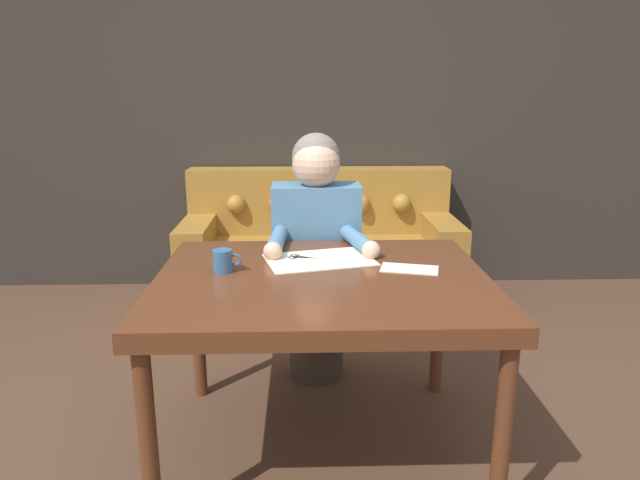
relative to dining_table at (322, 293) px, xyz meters
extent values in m
plane|color=#4C3323|center=(-0.14, -0.08, -0.69)|extent=(16.00, 16.00, 0.00)
cube|color=#2D2823|center=(-0.14, 2.12, 0.61)|extent=(8.00, 0.06, 2.60)
cube|color=#562D19|center=(0.00, 0.00, 0.04)|extent=(1.28, 1.03, 0.07)
cylinder|color=#562D19|center=(-0.58, -0.46, -0.34)|extent=(0.06, 0.06, 0.69)
cylinder|color=#562D19|center=(0.58, -0.46, -0.34)|extent=(0.06, 0.06, 0.69)
cylinder|color=#562D19|center=(-0.58, 0.46, -0.34)|extent=(0.06, 0.06, 0.69)
cylinder|color=#562D19|center=(0.58, 0.46, -0.34)|extent=(0.06, 0.06, 0.69)
cube|color=olive|center=(0.04, 1.68, -0.47)|extent=(1.85, 0.79, 0.44)
cube|color=olive|center=(0.04, 1.96, -0.02)|extent=(1.85, 0.22, 0.46)
cube|color=olive|center=(-0.78, 1.68, -0.39)|extent=(0.20, 0.79, 0.60)
cube|color=olive|center=(0.87, 1.68, -0.39)|extent=(0.20, 0.79, 0.60)
sphere|color=olive|center=(-0.54, 1.83, -0.02)|extent=(0.13, 0.13, 0.13)
sphere|color=olive|center=(-0.25, 1.83, -0.02)|extent=(0.13, 0.13, 0.13)
sphere|color=olive|center=(0.04, 1.83, -0.02)|extent=(0.13, 0.13, 0.13)
sphere|color=olive|center=(0.33, 1.83, -0.02)|extent=(0.13, 0.13, 0.13)
sphere|color=olive|center=(0.62, 1.83, -0.02)|extent=(0.13, 0.13, 0.13)
cube|color=white|center=(0.20, 1.58, -0.25)|extent=(0.31, 0.29, 0.00)
cylinder|color=#33281E|center=(-0.01, 0.65, -0.45)|extent=(0.28, 0.28, 0.48)
cube|color=teal|center=(-0.01, 0.65, 0.05)|extent=(0.43, 0.22, 0.52)
sphere|color=#DBAD8E|center=(-0.01, 0.63, 0.42)|extent=(0.23, 0.23, 0.23)
sphere|color=slate|center=(-0.01, 0.66, 0.45)|extent=(0.23, 0.23, 0.23)
cylinder|color=teal|center=(-0.19, 0.38, 0.11)|extent=(0.09, 0.32, 0.07)
sphere|color=#DBAD8E|center=(-0.20, 0.22, 0.11)|extent=(0.08, 0.08, 0.08)
cylinder|color=teal|center=(0.17, 0.38, 0.11)|extent=(0.15, 0.33, 0.07)
sphere|color=#DBAD8E|center=(0.21, 0.22, 0.11)|extent=(0.08, 0.08, 0.08)
cube|color=beige|center=(0.00, 0.20, 0.07)|extent=(0.49, 0.38, 0.00)
cube|color=beige|center=(0.35, 0.07, 0.07)|extent=(0.25, 0.17, 0.00)
cube|color=silver|center=(0.01, 0.22, 0.07)|extent=(0.11, 0.02, 0.00)
cube|color=black|center=(-0.08, 0.23, 0.07)|extent=(0.07, 0.02, 0.00)
torus|color=black|center=(-0.12, 0.23, 0.07)|extent=(0.04, 0.04, 0.01)
cube|color=silver|center=(0.00, 0.20, 0.07)|extent=(0.10, 0.06, 0.00)
cube|color=black|center=(-0.08, 0.24, 0.07)|extent=(0.07, 0.04, 0.00)
torus|color=black|center=(-0.11, 0.25, 0.07)|extent=(0.04, 0.04, 0.01)
cylinder|color=silver|center=(-0.04, 0.22, 0.07)|extent=(0.01, 0.01, 0.01)
cylinder|color=#335B84|center=(-0.39, 0.06, 0.12)|extent=(0.08, 0.08, 0.09)
torus|color=#335B84|center=(-0.34, 0.06, 0.12)|extent=(0.05, 0.01, 0.05)
camera|label=1|loc=(-0.07, -2.08, 0.78)|focal=32.00mm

